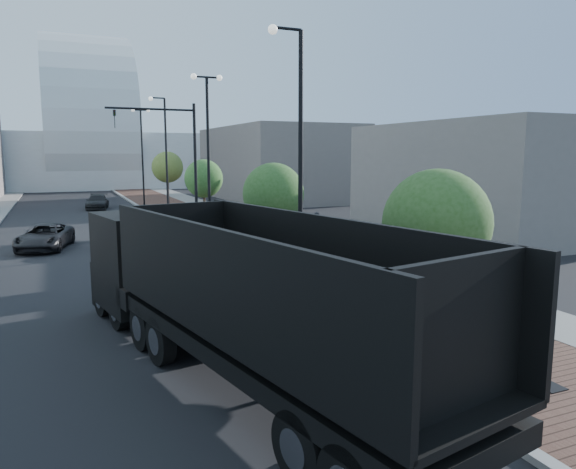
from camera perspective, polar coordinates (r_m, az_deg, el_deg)
name	(u,v)px	position (r m, az deg, el deg)	size (l,w,h in m)	color
ground	(501,438)	(11.05, 21.69, -19.51)	(220.00, 220.00, 0.00)	black
sidewalk	(188,211)	(48.20, -10.57, 2.48)	(7.00, 140.00, 0.12)	#4C2D23
concrete_strip	(218,210)	(48.86, -7.48, 2.64)	(2.40, 140.00, 0.13)	slate
curb	(148,213)	(47.55, -14.68, 2.27)	(0.30, 140.00, 0.14)	gray
dump_truck	(195,290)	(14.17, -9.90, -5.81)	(5.42, 14.09, 3.78)	black
white_sedan	(139,236)	(28.99, -15.60, -0.20)	(1.71, 4.90, 1.61)	white
dark_car_mid	(45,237)	(31.60, -24.47, -0.21)	(2.22, 4.81, 1.34)	black
dark_car_far	(97,202)	(52.70, -19.64, 3.29)	(1.83, 4.50, 1.31)	black
pedestrian	(316,227)	(31.25, 3.02, 0.83)	(0.63, 0.42, 1.74)	black
streetlight_1	(297,176)	(18.40, 1.02, 6.27)	(1.44, 0.56, 9.21)	black
streetlight_2	(208,159)	(29.76, -8.47, 8.00)	(1.72, 0.56, 9.28)	black
streetlight_3	(165,164)	(41.45, -12.95, 7.36)	(1.44, 0.56, 9.21)	black
streetlight_4	(142,156)	(53.30, -15.24, 8.03)	(1.72, 0.56, 9.28)	black
traffic_mast	(180,155)	(32.46, -11.41, 8.25)	(5.09, 0.20, 8.00)	black
tree_0	(437,223)	(13.99, 15.60, 1.19)	(2.71, 2.71, 4.73)	#382619
tree_1	(274,194)	(23.53, -1.49, 4.36)	(2.70, 2.70, 4.71)	#382619
tree_2	(204,179)	(34.92, -8.90, 5.89)	(2.49, 2.45, 4.73)	#382619
tree_3	(168,167)	(46.61, -12.66, 6.99)	(2.63, 2.62, 5.26)	#382619
convention_center	(89,148)	(91.89, -20.46, 8.66)	(50.00, 30.00, 50.00)	#B4BCBF
commercial_block_ne	(276,163)	(61.28, -1.25, 7.60)	(12.00, 22.00, 8.00)	#635C59
commercial_block_e	(481,179)	(36.72, 19.87, 5.62)	(10.00, 16.00, 7.00)	#69625F
utility_cover_0	(551,387)	(13.23, 26.17, -14.35)	(0.50, 0.50, 0.02)	black
utility_cover_1	(374,304)	(18.23, 9.14, -7.30)	(0.50, 0.50, 0.02)	black
utility_cover_2	(259,250)	(27.89, -3.08, -1.65)	(0.50, 0.50, 0.02)	black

